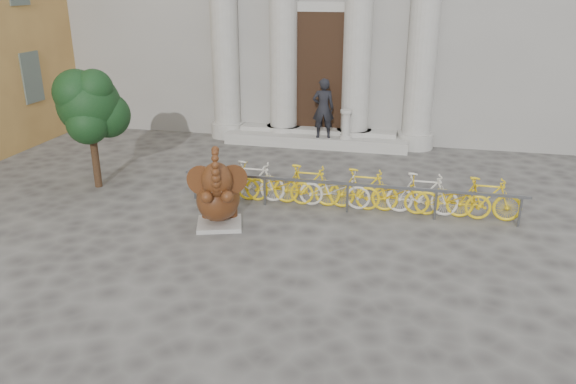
% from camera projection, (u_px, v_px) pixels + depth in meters
% --- Properties ---
extents(ground, '(80.00, 80.00, 0.00)m').
position_uv_depth(ground, '(223.00, 283.00, 10.08)').
color(ground, '#474442').
rests_on(ground, ground).
extents(entrance_steps, '(6.00, 1.20, 0.36)m').
position_uv_depth(entrance_steps, '(316.00, 139.00, 18.59)').
color(entrance_steps, '#A8A59E').
rests_on(entrance_steps, ground).
extents(elephant_statue, '(1.28, 1.52, 1.93)m').
position_uv_depth(elephant_statue, '(218.00, 197.00, 12.17)').
color(elephant_statue, '#A8A59E').
rests_on(elephant_statue, ground).
extents(bike_rack, '(8.00, 0.53, 1.00)m').
position_uv_depth(bike_rack, '(348.00, 188.00, 13.27)').
color(bike_rack, slate).
rests_on(bike_rack, ground).
extents(tree, '(1.79, 1.63, 3.10)m').
position_uv_depth(tree, '(90.00, 106.00, 14.08)').
color(tree, '#332114').
rests_on(tree, ground).
extents(pedestrian, '(0.78, 0.61, 1.90)m').
position_uv_depth(pedestrian, '(323.00, 108.00, 17.82)').
color(pedestrian, black).
rests_on(pedestrian, entrance_steps).
extents(balustrade_post, '(0.38, 0.38, 0.93)m').
position_uv_depth(balustrade_post, '(346.00, 125.00, 17.89)').
color(balustrade_post, '#A8A59E').
rests_on(balustrade_post, entrance_steps).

